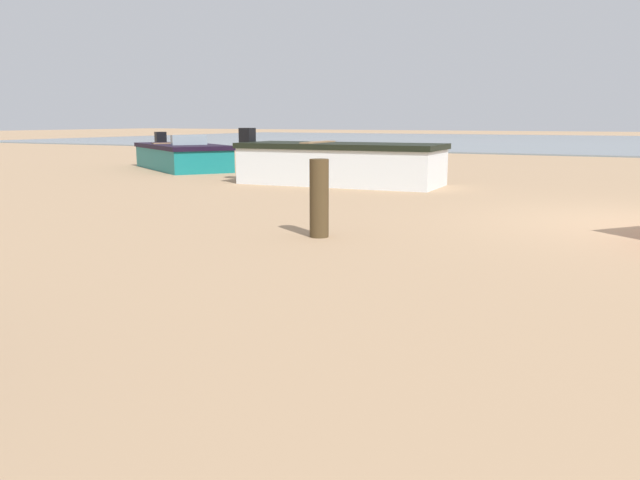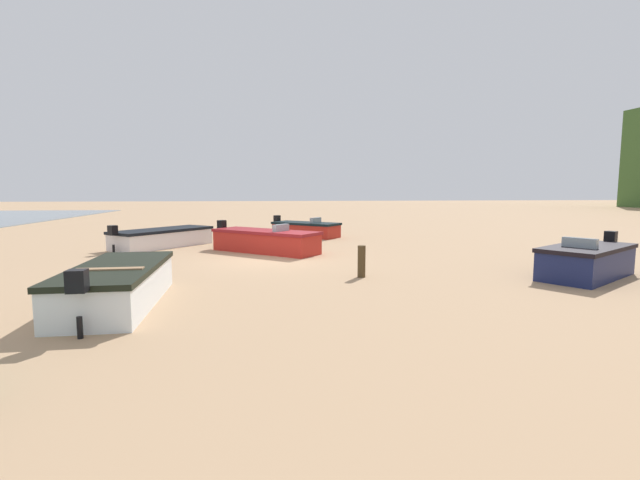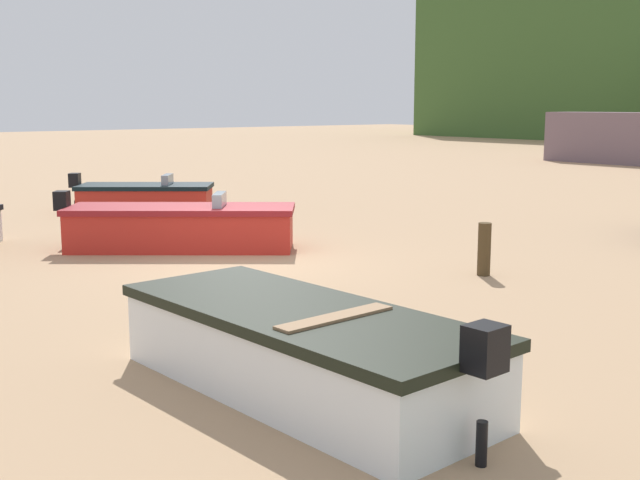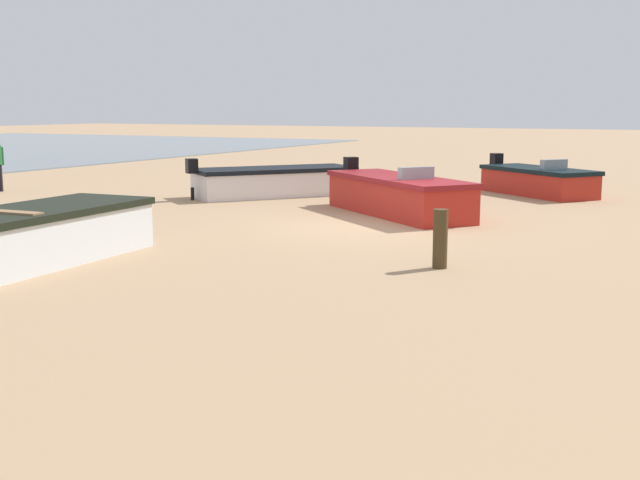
{
  "view_description": "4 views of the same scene",
  "coord_description": "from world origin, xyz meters",
  "px_view_note": "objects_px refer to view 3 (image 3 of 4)",
  "views": [
    {
      "loc": [
        -0.04,
        9.79,
        1.41
      ],
      "look_at": [
        1.26,
        7.27,
        0.89
      ],
      "focal_mm": 36.84,
      "sensor_mm": 36.0,
      "label": 1
    },
    {
      "loc": [
        16.78,
        0.17,
        2.63
      ],
      "look_at": [
        0.9,
        1.8,
        0.83
      ],
      "focal_mm": 25.59,
      "sensor_mm": 36.0,
      "label": 2
    },
    {
      "loc": [
        12.7,
        -8.28,
        3.02
      ],
      "look_at": [
        2.98,
        -0.5,
        0.91
      ],
      "focal_mm": 44.86,
      "sensor_mm": 36.0,
      "label": 3
    },
    {
      "loc": [
        15.67,
        6.68,
        2.55
      ],
      "look_at": [
        4.78,
        1.22,
        0.52
      ],
      "focal_mm": 44.92,
      "sensor_mm": 36.0,
      "label": 4
    }
  ],
  "objects_px": {
    "mooring_post_near_water": "(484,249)",
    "boat_red_1": "(181,227)",
    "boat_red_3": "(145,198)",
    "boat_white_2": "(301,350)"
  },
  "relations": [
    {
      "from": "boat_red_1",
      "to": "boat_red_3",
      "type": "height_order",
      "value": "boat_red_1"
    },
    {
      "from": "boat_red_1",
      "to": "boat_red_3",
      "type": "bearing_deg",
      "value": -160.79
    },
    {
      "from": "boat_red_1",
      "to": "boat_white_2",
      "type": "height_order",
      "value": "boat_red_1"
    },
    {
      "from": "boat_red_1",
      "to": "mooring_post_near_water",
      "type": "xyz_separation_m",
      "value": [
        5.71,
        2.94,
        0.01
      ]
    },
    {
      "from": "boat_white_2",
      "to": "mooring_post_near_water",
      "type": "bearing_deg",
      "value": 20.54
    },
    {
      "from": "boat_red_1",
      "to": "mooring_post_near_water",
      "type": "distance_m",
      "value": 6.42
    },
    {
      "from": "boat_red_3",
      "to": "boat_red_1",
      "type": "bearing_deg",
      "value": 18.66
    },
    {
      "from": "mooring_post_near_water",
      "to": "boat_red_3",
      "type": "bearing_deg",
      "value": -175.87
    },
    {
      "from": "boat_white_2",
      "to": "boat_red_3",
      "type": "xyz_separation_m",
      "value": [
        -14.24,
        5.29,
        -0.05
      ]
    },
    {
      "from": "mooring_post_near_water",
      "to": "boat_red_1",
      "type": "bearing_deg",
      "value": -152.81
    }
  ]
}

